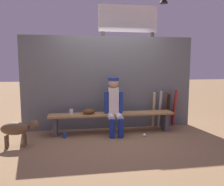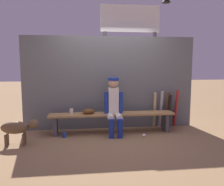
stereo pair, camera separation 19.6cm
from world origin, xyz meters
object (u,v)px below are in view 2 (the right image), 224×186
object	(u,v)px
bat_aluminum_black	(169,111)
baseball	(144,135)
dugout_bench	(112,117)
bat_wood_natural	(155,110)
scoreboard	(133,36)
baseball_glove	(89,111)
player_seated	(114,104)
cup_on_ground	(64,135)
cup_on_bench	(71,111)
bat_aluminum_silver	(161,109)
bat_aluminum_red	(176,108)
dog	(18,128)
bat_wood_dark	(166,109)

from	to	relation	value
bat_aluminum_black	baseball	size ratio (longest dim) A/B	10.84
dugout_bench	bat_wood_natural	size ratio (longest dim) A/B	3.22
bat_aluminum_black	scoreboard	xyz separation A→B (m)	(-0.68, 1.13, 1.87)
baseball	baseball_glove	bearing A→B (deg)	160.45
player_seated	baseball	bearing A→B (deg)	-26.85
bat_wood_natural	bat_aluminum_black	distance (m)	0.35
cup_on_ground	cup_on_bench	distance (m)	0.54
bat_aluminum_silver	bat_aluminum_black	size ratio (longest dim) A/B	1.11
bat_aluminum_silver	cup_on_bench	distance (m)	2.13
scoreboard	dugout_bench	bearing A→B (deg)	-118.09
dugout_bench	scoreboard	xyz separation A→B (m)	(0.73, 1.37, 1.92)
bat_aluminum_red	cup_on_bench	size ratio (longest dim) A/B	8.27
scoreboard	dog	size ratio (longest dim) A/B	3.94
baseball_glove	cup_on_bench	world-z (taller)	baseball_glove
bat_wood_natural	cup_on_bench	size ratio (longest dim) A/B	7.80
bat_wood_dark	scoreboard	xyz separation A→B (m)	(-0.63, 1.07, 1.84)
bat_wood_natural	cup_on_bench	xyz separation A→B (m)	(-1.95, -0.25, 0.07)
dugout_bench	baseball_glove	xyz separation A→B (m)	(-0.52, 0.00, 0.15)
bat_aluminum_silver	bat_aluminum_red	size ratio (longest dim) A/B	0.98
baseball_glove	bat_wood_dark	size ratio (longest dim) A/B	0.32
baseball	scoreboard	xyz separation A→B (m)	(0.10, 1.78, 2.24)
bat_wood_natural	bat_wood_dark	bearing A→B (deg)	2.32
dugout_bench	bat_wood_dark	distance (m)	1.40
dugout_bench	cup_on_ground	distance (m)	1.10
bat_aluminum_silver	scoreboard	xyz separation A→B (m)	(-0.49, 1.07, 1.83)
baseball_glove	player_seated	bearing A→B (deg)	-10.77
bat_aluminum_red	scoreboard	world-z (taller)	scoreboard
player_seated	scoreboard	distance (m)	2.30
cup_on_ground	baseball_glove	bearing A→B (deg)	23.04
dugout_bench	bat_wood_natural	world-z (taller)	bat_wood_natural
bat_wood_dark	cup_on_bench	xyz separation A→B (m)	(-2.25, -0.26, 0.06)
baseball_glove	scoreboard	xyz separation A→B (m)	(1.25, 1.37, 1.77)
baseball_glove	baseball	size ratio (longest dim) A/B	3.78
dugout_bench	bat_aluminum_black	world-z (taller)	bat_aluminum_black
dugout_bench	scoreboard	size ratio (longest dim) A/B	0.83
cup_on_ground	bat_aluminum_red	bearing A→B (deg)	11.27
player_seated	dugout_bench	bearing A→B (deg)	107.05
bat_wood_dark	cup_on_bench	size ratio (longest dim) A/B	7.99
baseball	cup_on_bench	distance (m)	1.65
dugout_bench	bat_aluminum_black	distance (m)	1.44
bat_aluminum_silver	dog	world-z (taller)	bat_aluminum_silver
dugout_bench	dog	size ratio (longest dim) A/B	3.28
bat_aluminum_red	cup_on_bench	distance (m)	2.50
player_seated	bat_wood_dark	world-z (taller)	player_seated
bat_aluminum_black	scoreboard	world-z (taller)	scoreboard
bat_aluminum_silver	bat_aluminum_black	xyz separation A→B (m)	(0.19, -0.06, -0.04)
player_seated	bat_wood_natural	distance (m)	1.13
cup_on_bench	baseball_glove	bearing A→B (deg)	-6.84
bat_wood_natural	bat_wood_dark	size ratio (longest dim) A/B	0.98
bat_aluminum_silver	bat_wood_dark	world-z (taller)	bat_aluminum_silver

